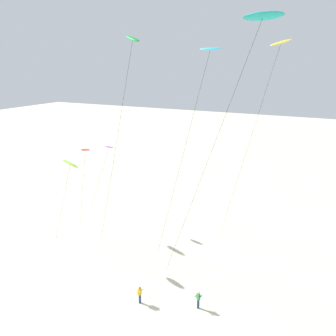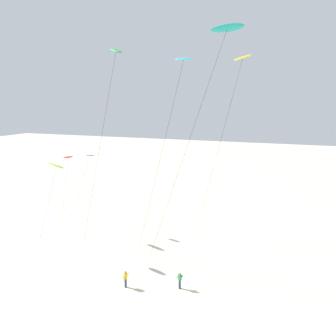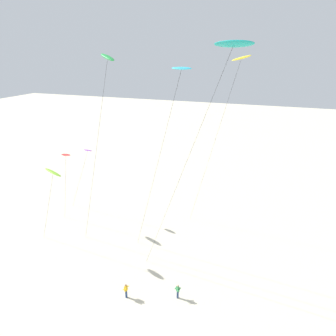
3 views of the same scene
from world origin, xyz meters
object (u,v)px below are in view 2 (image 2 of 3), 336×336
(kite_purple, at_px, (90,157))
(kite_red, at_px, (68,158))
(kite_cyan, at_px, (183,63))
(kite_lime, at_px, (56,166))
(kite_flyer_nearest, at_px, (180,280))
(kite_green, at_px, (115,55))
(kite_yellow, at_px, (241,62))
(kite_teal, at_px, (226,30))
(kite_flyer_middle, at_px, (126,279))

(kite_purple, bearing_deg, kite_red, -115.22)
(kite_cyan, bearing_deg, kite_lime, -169.41)
(kite_purple, xyz_separation_m, kite_flyer_nearest, (17.38, -11.64, -9.19))
(kite_green, relative_size, kite_yellow, 1.01)
(kite_lime, height_order, kite_flyer_nearest, kite_lime)
(kite_cyan, xyz_separation_m, kite_flyer_nearest, (1.83, -5.67, -20.56))
(kite_purple, bearing_deg, kite_green, -40.33)
(kite_teal, relative_size, kite_cyan, 1.10)
(kite_yellow, distance_m, kite_flyer_middle, 27.38)
(kite_yellow, relative_size, kite_cyan, 1.05)
(kite_flyer_nearest, bearing_deg, kite_cyan, 107.88)
(kite_green, bearing_deg, kite_yellow, 39.35)
(kite_green, bearing_deg, kite_flyer_nearest, -26.46)
(kite_flyer_middle, bearing_deg, kite_lime, 157.35)
(kite_green, xyz_separation_m, kite_lime, (-7.30, -1.41, -12.08))
(kite_cyan, bearing_deg, kite_teal, -34.98)
(kite_lime, xyz_separation_m, kite_cyan, (14.32, 2.68, 11.10))
(kite_green, height_order, kite_flyer_middle, kite_green)
(kite_lime, bearing_deg, kite_teal, -2.82)
(kite_teal, bearing_deg, kite_cyan, 145.02)
(kite_green, relative_size, kite_teal, 0.96)
(kite_teal, height_order, kite_cyan, kite_teal)
(kite_teal, xyz_separation_m, kite_cyan, (-5.20, 3.64, -2.23))
(kite_purple, relative_size, kite_green, 0.45)
(kite_purple, distance_m, kite_green, 16.66)
(kite_yellow, xyz_separation_m, kite_red, (-21.39, -5.13, -11.83))
(kite_red, bearing_deg, kite_purple, 64.78)
(kite_yellow, height_order, kite_cyan, kite_yellow)
(kite_lime, bearing_deg, kite_red, 114.61)
(kite_cyan, xyz_separation_m, kite_flyer_middle, (-3.10, -7.36, -20.56))
(kite_flyer_middle, bearing_deg, kite_yellow, 64.02)
(kite_purple, distance_m, kite_yellow, 23.46)
(kite_flyer_middle, bearing_deg, kite_flyer_nearest, 18.87)
(kite_yellow, bearing_deg, kite_cyan, -118.66)
(kite_lime, distance_m, kite_red, 6.27)
(kite_teal, bearing_deg, kite_flyer_nearest, -148.89)
(kite_yellow, xyz_separation_m, kite_flyer_nearest, (-2.63, -13.83, -21.26))
(kite_purple, bearing_deg, kite_teal, -24.85)
(kite_green, xyz_separation_m, kite_red, (-9.91, 4.29, -12.12))
(kite_purple, xyz_separation_m, kite_green, (8.52, -7.23, 12.35))
(kite_yellow, relative_size, kite_flyer_middle, 13.84)
(kite_purple, relative_size, kite_flyer_nearest, 6.29)
(kite_flyer_nearest, bearing_deg, kite_green, 153.54)
(kite_green, height_order, kite_red, kite_green)
(kite_red, xyz_separation_m, kite_cyan, (16.93, -3.02, 11.13))
(kite_lime, relative_size, kite_red, 1.01)
(kite_lime, relative_size, kite_flyer_middle, 6.49)
(kite_cyan, bearing_deg, kite_red, 169.88)
(kite_purple, xyz_separation_m, kite_red, (-1.39, -2.95, 0.24))
(kite_green, distance_m, kite_teal, 12.52)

